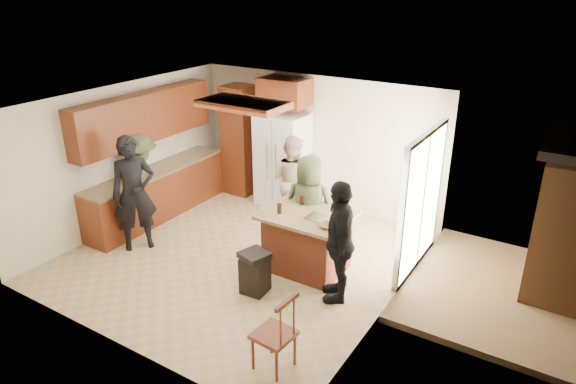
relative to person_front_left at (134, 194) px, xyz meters
The scene contains 13 objects.
room_shell 6.40m from the person_front_left, 20.72° to the left, with size 8.00×5.20×5.00m.
person_front_left is the anchor object (origin of this frame).
person_behind_left 2.71m from the person_front_left, 52.43° to the left, with size 0.79×0.49×1.63m, color tan.
person_behind_right 2.79m from the person_front_left, 27.18° to the left, with size 0.82×0.53×1.67m, color #323A22.
person_side_right 3.47m from the person_front_left, ahead, with size 1.03×0.53×1.75m, color black.
person_counter 0.82m from the person_front_left, 129.03° to the left, with size 1.09×0.51×1.69m, color #384226.
left_cabinetry 1.20m from the person_front_left, 121.59° to the left, with size 0.64×3.00×2.30m.
back_wall_units 2.87m from the person_front_left, 84.29° to the left, with size 1.80×0.60×2.45m.
refrigerator 2.94m from the person_front_left, 68.77° to the left, with size 0.90×0.76×1.80m.
kitchen_island 2.87m from the person_front_left, 17.74° to the left, with size 1.28×1.03×0.93m.
island_items 3.03m from the person_front_left, 15.11° to the left, with size 0.98×0.69×0.15m.
trash_bin 2.47m from the person_front_left, ahead, with size 0.45×0.45×0.63m.
spindle_chair 3.71m from the person_front_left, 19.14° to the right, with size 0.45×0.45×0.99m.
Camera 1 is at (4.44, -5.71, 4.18)m, focal length 32.00 mm.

